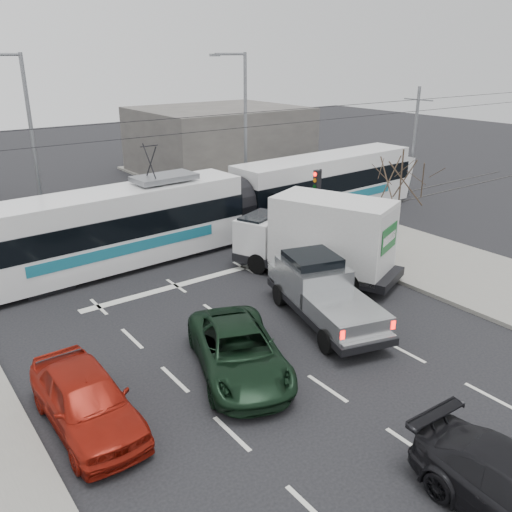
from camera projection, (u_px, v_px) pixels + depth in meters
ground at (303, 331)px, 18.69m from camera, size 120.00×120.00×0.00m
sidewalk_right at (459, 270)px, 23.65m from camera, size 6.00×60.00×0.15m
rails at (168, 250)px, 26.22m from camera, size 60.00×1.60×0.03m
building_right at (219, 140)px, 42.53m from camera, size 12.00×10.00×5.00m
bare_tree at (401, 181)px, 23.44m from camera, size 2.40×2.40×5.00m
traffic_signal at (318, 190)px, 26.20m from camera, size 0.44×0.44×3.60m
street_lamp_near at (243, 123)px, 31.48m from camera, size 2.38×0.25×9.00m
street_lamp_far at (28, 137)px, 26.61m from camera, size 2.38×0.25×9.00m
catenary at (163, 171)px, 24.85m from camera, size 60.00×0.20×7.00m
tram at (234, 203)px, 27.42m from camera, size 25.49×3.91×5.18m
silver_pickup at (321, 290)px, 19.25m from camera, size 3.53×6.28×2.16m
box_truck at (319, 238)px, 22.63m from camera, size 4.84×7.36×3.49m
navy_pickup at (295, 221)px, 26.80m from camera, size 4.06×5.93×2.35m
green_car at (239, 351)px, 16.03m from camera, size 4.02×5.65×1.43m
red_car at (86, 399)px, 13.68m from camera, size 1.88×4.65×1.58m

